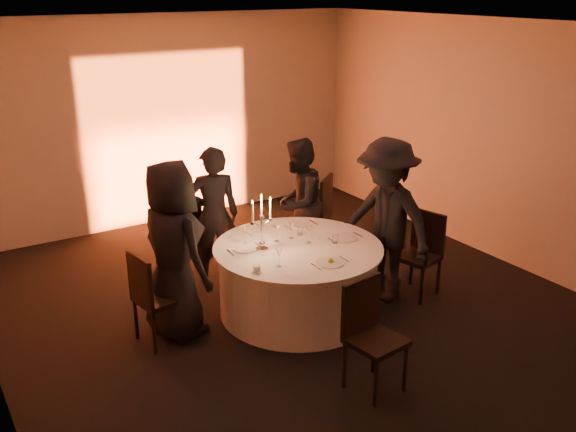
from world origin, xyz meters
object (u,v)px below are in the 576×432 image
chair_left (152,293)px  coffee_cup (257,269)px  chair_back_left (186,233)px  candelabra (262,231)px  banquet_table (298,279)px  guest_back_left (214,216)px  guest_back_right (298,203)px  chair_front (369,329)px  chair_back_right (317,211)px  guest_right (386,221)px  chair_right (422,249)px  guest_left (173,250)px

chair_left → coffee_cup: (0.88, -0.53, 0.25)m
chair_back_left → candelabra: (0.22, -1.49, 0.48)m
banquet_table → guest_back_left: size_ratio=1.09×
guest_back_left → guest_back_right: size_ratio=1.02×
banquet_table → candelabra: (-0.37, 0.13, 0.60)m
banquet_table → guest_back_left: (-0.40, 1.19, 0.44)m
chair_left → coffee_cup: size_ratio=8.80×
banquet_table → chair_front: chair_front is taller
chair_back_right → guest_right: (-0.06, -1.41, 0.32)m
chair_right → candelabra: (-1.82, 0.48, 0.44)m
chair_back_left → guest_left: bearing=80.9°
guest_back_left → guest_back_right: 1.11m
chair_left → guest_back_left: guest_back_left is taller
banquet_table → chair_back_left: bearing=109.9°
chair_left → guest_back_left: size_ratio=0.58×
chair_front → guest_left: guest_left is taller
chair_front → guest_left: (-1.06, 1.76, 0.34)m
chair_back_right → chair_front: bearing=25.6°
chair_back_left → chair_front: size_ratio=0.90×
guest_back_left → guest_right: bearing=154.1°
chair_back_left → guest_left: guest_left is taller
chair_right → guest_back_right: guest_back_right is taller
guest_right → guest_left: bearing=-113.9°
guest_left → guest_back_left: (0.87, 0.90, -0.08)m
chair_front → candelabra: (-0.15, 1.59, 0.42)m
chair_back_left → guest_back_right: 1.43m
chair_left → candelabra: size_ratio=1.57×
chair_right → guest_right: size_ratio=0.52×
chair_back_left → guest_back_right: guest_back_right is taller
chair_left → guest_back_right: guest_back_right is taller
chair_right → candelabra: candelabra is taller
banquet_table → chair_front: 1.49m
chair_right → chair_back_left: bearing=-149.1°
chair_right → guest_back_right: bearing=-167.4°
chair_back_right → coffee_cup: size_ratio=9.69×
chair_left → chair_back_left: 1.70m
chair_back_right → coffee_cup: 2.32m
guest_back_right → coffee_cup: (-1.38, -1.40, -0.01)m
coffee_cup → candelabra: bearing=54.7°
guest_back_left → chair_back_right: bearing=-160.8°
guest_right → guest_back_left: bearing=-146.2°
chair_front → guest_back_right: bearing=62.9°
guest_left → coffee_cup: guest_left is taller
chair_right → chair_front: bearing=-71.3°
chair_left → guest_back_right: 2.43m
chair_back_left → guest_back_right: bearing=175.8°
guest_right → coffee_cup: size_ratio=16.83×
candelabra → guest_back_right: bearing=41.8°
chair_left → chair_back_right: (2.63, 0.98, 0.06)m
guest_back_right → guest_right: 1.33m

